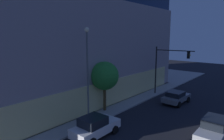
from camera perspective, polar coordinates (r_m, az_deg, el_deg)
name	(u,v)px	position (r m, az deg, el deg)	size (l,w,h in m)	color
modern_building	(49,39)	(32.09, -17.25, 8.25)	(31.66, 24.51, 15.62)	#4C4C51
traffic_light_far_corner	(167,63)	(28.44, 15.29, 1.93)	(0.66, 5.17, 6.65)	black
street_lamp_sidewalk	(87,65)	(18.39, -6.94, 1.35)	(0.44, 0.44, 8.86)	slate
sidewalk_tree	(105,76)	(21.75, -2.12, -1.68)	(3.09, 3.09, 5.41)	#513D1E
car_white	(95,126)	(17.35, -4.81, -15.57)	(4.36, 2.17, 1.76)	silver
car_silver	(214,129)	(18.72, 26.81, -14.70)	(4.54, 2.10, 1.75)	#B7BABF
car_grey	(176,97)	(26.41, 17.64, -7.26)	(4.26, 2.34, 1.52)	slate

